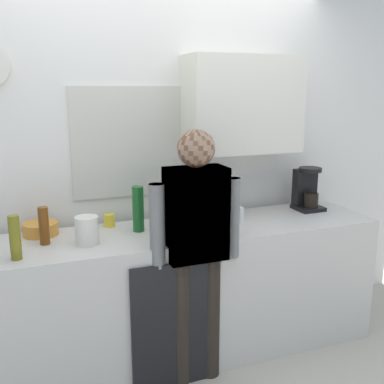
{
  "coord_description": "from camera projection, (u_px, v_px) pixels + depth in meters",
  "views": [
    {
      "loc": [
        -0.93,
        -2.36,
        1.83
      ],
      "look_at": [
        0.07,
        0.25,
        1.17
      ],
      "focal_mm": 41.63,
      "sensor_mm": 36.0,
      "label": 1
    }
  ],
  "objects": [
    {
      "name": "ground_plane",
      "position": [
        196.0,
        377.0,
        2.89
      ],
      "size": [
        8.0,
        8.0,
        0.0
      ],
      "primitive_type": "plane",
      "color": "beige"
    },
    {
      "name": "kitchen_counter",
      "position": [
        180.0,
        293.0,
        3.06
      ],
      "size": [
        2.78,
        0.64,
        0.91
      ],
      "primitive_type": "cube",
      "color": "beige",
      "rests_on": "ground_plane"
    },
    {
      "name": "dishwasher_panel",
      "position": [
        176.0,
        326.0,
        2.72
      ],
      "size": [
        0.56,
        0.02,
        0.82
      ],
      "primitive_type": "cube",
      "color": "black",
      "rests_on": "ground_plane"
    },
    {
      "name": "back_wall_assembly",
      "position": [
        170.0,
        154.0,
        3.24
      ],
      "size": [
        4.38,
        0.42,
        2.6
      ],
      "color": "white",
      "rests_on": "ground_plane"
    },
    {
      "name": "coffee_maker",
      "position": [
        307.0,
        191.0,
        3.42
      ],
      "size": [
        0.2,
        0.2,
        0.33
      ],
      "color": "black",
      "rests_on": "kitchen_counter"
    },
    {
      "name": "bottle_amber_beer",
      "position": [
        44.0,
        226.0,
        2.65
      ],
      "size": [
        0.06,
        0.06,
        0.23
      ],
      "primitive_type": "cylinder",
      "color": "brown",
      "rests_on": "kitchen_counter"
    },
    {
      "name": "bottle_green_wine",
      "position": [
        138.0,
        209.0,
        2.89
      ],
      "size": [
        0.07,
        0.07,
        0.3
      ],
      "primitive_type": "cylinder",
      "color": "#195923",
      "rests_on": "kitchen_counter"
    },
    {
      "name": "bottle_clear_soda",
      "position": [
        174.0,
        205.0,
        3.03
      ],
      "size": [
        0.09,
        0.09,
        0.28
      ],
      "primitive_type": "cylinder",
      "color": "#2D8C33",
      "rests_on": "kitchen_counter"
    },
    {
      "name": "bottle_olive_oil",
      "position": [
        15.0,
        238.0,
        2.41
      ],
      "size": [
        0.06,
        0.06,
        0.25
      ],
      "primitive_type": "cylinder",
      "color": "olive",
      "rests_on": "kitchen_counter"
    },
    {
      "name": "cup_yellow_cup",
      "position": [
        109.0,
        220.0,
        3.01
      ],
      "size": [
        0.07,
        0.07,
        0.08
      ],
      "primitive_type": "cylinder",
      "color": "yellow",
      "rests_on": "kitchen_counter"
    },
    {
      "name": "cup_blue_mug",
      "position": [
        207.0,
        211.0,
        3.21
      ],
      "size": [
        0.08,
        0.08,
        0.1
      ],
      "primitive_type": "cylinder",
      "color": "#3351B2",
      "rests_on": "kitchen_counter"
    },
    {
      "name": "cup_white_mug",
      "position": [
        238.0,
        214.0,
        3.15
      ],
      "size": [
        0.08,
        0.08,
        0.09
      ],
      "primitive_type": "cylinder",
      "color": "white",
      "rests_on": "kitchen_counter"
    },
    {
      "name": "mixing_bowl",
      "position": [
        40.0,
        229.0,
        2.84
      ],
      "size": [
        0.22,
        0.22,
        0.08
      ],
      "primitive_type": "cylinder",
      "color": "orange",
      "rests_on": "kitchen_counter"
    },
    {
      "name": "potted_plant",
      "position": [
        198.0,
        207.0,
        2.99
      ],
      "size": [
        0.15,
        0.15,
        0.23
      ],
      "color": "#9E5638",
      "rests_on": "kitchen_counter"
    },
    {
      "name": "storage_canister",
      "position": [
        87.0,
        230.0,
        2.66
      ],
      "size": [
        0.14,
        0.14,
        0.17
      ],
      "primitive_type": "cylinder",
      "color": "silver",
      "rests_on": "kitchen_counter"
    },
    {
      "name": "person_at_sink",
      "position": [
        196.0,
        238.0,
        2.67
      ],
      "size": [
        0.57,
        0.22,
        1.6
      ],
      "rotation": [
        0.0,
        0.0,
        0.04
      ],
      "color": "#3F4766",
      "rests_on": "ground_plane"
    },
    {
      "name": "person_guest",
      "position": [
        196.0,
        238.0,
        2.67
      ],
      "size": [
        0.57,
        0.22,
        1.6
      ],
      "rotation": [
        0.0,
        0.0,
        3.2
      ],
      "color": "brown",
      "rests_on": "ground_plane"
    }
  ]
}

